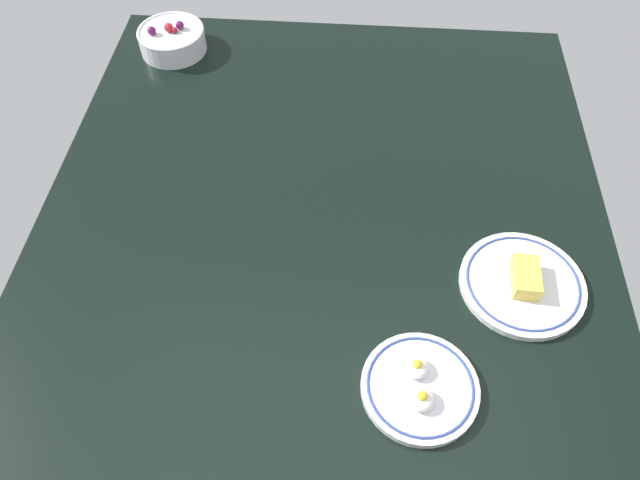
{
  "coord_description": "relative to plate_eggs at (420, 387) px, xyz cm",
  "views": [
    {
      "loc": [
        67.19,
        5.11,
        96.45
      ],
      "look_at": [
        0.0,
        0.0,
        6.0
      ],
      "focal_mm": 33.32,
      "sensor_mm": 36.0,
      "label": 1
    }
  ],
  "objects": [
    {
      "name": "dining_table",
      "position": [
        -27.75,
        -18.35,
        -3.11
      ],
      "size": [
        147.47,
        114.05,
        4.0
      ],
      "primitive_type": "cube",
      "color": "black",
      "rests_on": "ground"
    },
    {
      "name": "plate_eggs",
      "position": [
        0.0,
        0.0,
        0.0
      ],
      "size": [
        19.31,
        19.31,
        4.59
      ],
      "color": "silver",
      "rests_on": "dining_table"
    },
    {
      "name": "bowl_berries",
      "position": [
        -86.9,
        -60.16,
        2.04
      ],
      "size": [
        16.66,
        16.66,
        7.65
      ],
      "color": "silver",
      "rests_on": "dining_table"
    },
    {
      "name": "plate_cheese",
      "position": [
        -21.51,
        19.21,
        -0.01
      ],
      "size": [
        22.82,
        22.82,
        4.68
      ],
      "color": "silver",
      "rests_on": "dining_table"
    }
  ]
}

